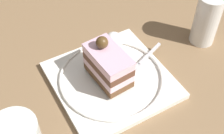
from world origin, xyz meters
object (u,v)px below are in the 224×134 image
(dessert_plate, at_px, (112,80))
(cake_slice, at_px, (109,66))
(whipped_cream_dollop, at_px, (114,42))
(drink_glass_far, at_px, (206,22))
(fork, at_px, (142,61))

(dessert_plate, xyz_separation_m, cake_slice, (-0.00, -0.01, 0.05))
(whipped_cream_dollop, relative_size, drink_glass_far, 0.37)
(whipped_cream_dollop, xyz_separation_m, drink_glass_far, (0.03, 0.21, 0.01))
(dessert_plate, bearing_deg, whipped_cream_dollop, 154.53)
(dessert_plate, distance_m, drink_glass_far, 0.25)
(whipped_cream_dollop, height_order, fork, whipped_cream_dollop)
(cake_slice, relative_size, drink_glass_far, 0.90)
(whipped_cream_dollop, bearing_deg, cake_slice, -29.64)
(dessert_plate, distance_m, fork, 0.08)
(cake_slice, height_order, drink_glass_far, drink_glass_far)
(cake_slice, bearing_deg, dessert_plate, 84.31)
(dessert_plate, height_order, fork, fork)
(whipped_cream_dollop, relative_size, fork, 0.39)
(fork, xyz_separation_m, drink_glass_far, (-0.03, 0.17, 0.03))
(cake_slice, height_order, whipped_cream_dollop, cake_slice)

